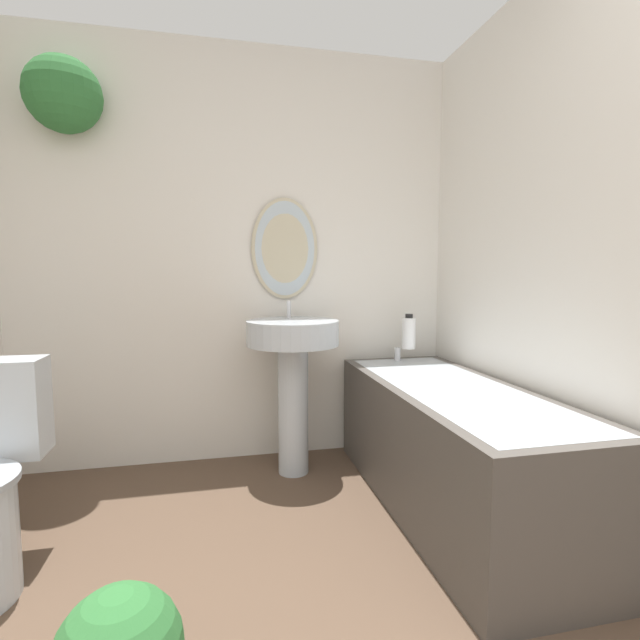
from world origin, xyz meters
TOP-DOWN VIEW (x-y plane):
  - wall_back at (-0.10, 2.57)m, footprint 2.63×0.37m
  - wall_right at (1.29, 1.28)m, footprint 0.06×2.67m
  - pedestal_sink at (0.27, 2.26)m, footprint 0.50×0.50m
  - bathtub at (0.93, 1.72)m, footprint 0.61×1.58m
  - shampoo_bottle at (0.98, 2.36)m, footprint 0.08×0.08m

SIDE VIEW (x-z plane):
  - bathtub at x=0.93m, z-range -0.03..0.63m
  - pedestal_sink at x=0.27m, z-range 0.15..1.10m
  - shampoo_bottle at x=0.98m, z-range 0.65..0.86m
  - wall_right at x=1.29m, z-range 0.00..2.40m
  - wall_back at x=-0.10m, z-range 0.10..2.50m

